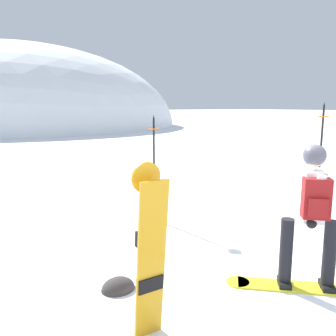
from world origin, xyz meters
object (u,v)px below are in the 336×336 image
spare_snowboard (150,252)px  piste_marker_near (320,155)px  rock_small (118,289)px  snowboarder_main (311,215)px  piste_marker_far (154,161)px

spare_snowboard → piste_marker_near: piste_marker_near is taller
spare_snowboard → rock_small: bearing=83.3°
spare_snowboard → snowboarder_main: bearing=-6.9°
snowboarder_main → piste_marker_far: 3.20m
snowboarder_main → spare_snowboard: snowboarder_main is taller
snowboarder_main → piste_marker_far: (-0.17, 3.19, 0.21)m
piste_marker_near → rock_small: piste_marker_near is taller
snowboarder_main → spare_snowboard: bearing=173.1°
rock_small → piste_marker_far: bearing=50.0°
spare_snowboard → piste_marker_far: 3.46m
snowboarder_main → spare_snowboard: size_ratio=1.04×
piste_marker_far → rock_small: 2.83m
piste_marker_near → piste_marker_far: size_ratio=1.11×
snowboarder_main → piste_marker_near: 2.79m
snowboarder_main → rock_small: (-1.85, 1.20, -0.92)m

